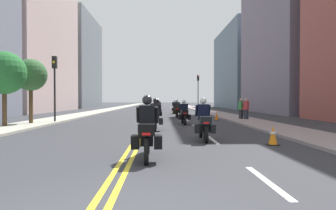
# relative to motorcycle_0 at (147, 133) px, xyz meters

# --- Properties ---
(ground_plane) EXTENTS (264.00, 264.00, 0.00)m
(ground_plane) POSITION_rel_motorcycle_0_xyz_m (-0.52, 43.81, -0.68)
(ground_plane) COLOR #303136
(sidewalk_left) EXTENTS (2.54, 144.00, 0.12)m
(sidewalk_left) POSITION_rel_motorcycle_0_xyz_m (-7.56, 43.81, -0.62)
(sidewalk_left) COLOR #A2A191
(sidewalk_left) RESTS_ON ground
(sidewalk_right) EXTENTS (2.54, 144.00, 0.12)m
(sidewalk_right) POSITION_rel_motorcycle_0_xyz_m (6.52, 43.81, -0.62)
(sidewalk_right) COLOR gray
(sidewalk_right) RESTS_ON ground
(centreline_yellow_inner) EXTENTS (0.12, 132.00, 0.01)m
(centreline_yellow_inner) POSITION_rel_motorcycle_0_xyz_m (-0.64, 43.81, -0.68)
(centreline_yellow_inner) COLOR yellow
(centreline_yellow_inner) RESTS_ON ground
(centreline_yellow_outer) EXTENTS (0.12, 132.00, 0.01)m
(centreline_yellow_outer) POSITION_rel_motorcycle_0_xyz_m (-0.40, 43.81, -0.68)
(centreline_yellow_outer) COLOR yellow
(centreline_yellow_outer) RESTS_ON ground
(lane_dashes_white) EXTENTS (0.14, 56.40, 0.01)m
(lane_dashes_white) POSITION_rel_motorcycle_0_xyz_m (2.37, 24.81, -0.68)
(lane_dashes_white) COLOR silver
(lane_dashes_white) RESTS_ON ground
(building_right_1) EXTENTS (8.11, 16.84, 26.61)m
(building_right_1) POSITION_rel_motorcycle_0_xyz_m (16.18, 28.15, 12.62)
(building_right_1) COLOR slate
(building_right_1) RESTS_ON ground
(building_left_2) EXTENTS (6.35, 18.35, 18.20)m
(building_left_2) POSITION_rel_motorcycle_0_xyz_m (-16.34, 53.98, 8.42)
(building_left_2) COLOR slate
(building_left_2) RESTS_ON ground
(building_right_2) EXTENTS (7.08, 20.60, 14.78)m
(building_right_2) POSITION_rel_motorcycle_0_xyz_m (15.67, 48.95, 6.71)
(building_right_2) COLOR slate
(building_right_2) RESTS_ON ground
(motorcycle_0) EXTENTS (0.77, 2.26, 1.67)m
(motorcycle_0) POSITION_rel_motorcycle_0_xyz_m (0.00, 0.00, 0.00)
(motorcycle_0) COLOR black
(motorcycle_0) RESTS_ON ground
(motorcycle_1) EXTENTS (0.77, 2.27, 1.65)m
(motorcycle_1) POSITION_rel_motorcycle_0_xyz_m (1.98, 3.61, -0.01)
(motorcycle_1) COLOR black
(motorcycle_1) RESTS_ON ground
(motorcycle_2) EXTENTS (0.76, 2.16, 1.64)m
(motorcycle_2) POSITION_rel_motorcycle_0_xyz_m (0.09, 7.59, -0.02)
(motorcycle_2) COLOR black
(motorcycle_2) RESTS_ON ground
(motorcycle_3) EXTENTS (0.77, 2.17, 1.57)m
(motorcycle_3) POSITION_rel_motorcycle_0_xyz_m (1.83, 11.37, -0.05)
(motorcycle_3) COLOR black
(motorcycle_3) RESTS_ON ground
(motorcycle_4) EXTENTS (0.78, 2.19, 1.63)m
(motorcycle_4) POSITION_rel_motorcycle_0_xyz_m (0.10, 15.21, -0.02)
(motorcycle_4) COLOR black
(motorcycle_4) RESTS_ON ground
(motorcycle_5) EXTENTS (0.76, 2.26, 1.62)m
(motorcycle_5) POSITION_rel_motorcycle_0_xyz_m (1.76, 18.54, -0.02)
(motorcycle_5) COLOR black
(motorcycle_5) RESTS_ON ground
(motorcycle_6) EXTENTS (0.76, 2.29, 1.68)m
(motorcycle_6) POSITION_rel_motorcycle_0_xyz_m (0.06, 21.95, 0.00)
(motorcycle_6) COLOR black
(motorcycle_6) RESTS_ON ground
(motorcycle_7) EXTENTS (0.77, 2.14, 1.59)m
(motorcycle_7) POSITION_rel_motorcycle_0_xyz_m (1.95, 25.95, -0.02)
(motorcycle_7) COLOR black
(motorcycle_7) RESTS_ON ground
(traffic_cone_0) EXTENTS (0.37, 0.37, 0.67)m
(traffic_cone_0) POSITION_rel_motorcycle_0_xyz_m (4.19, 2.40, -0.35)
(traffic_cone_0) COLOR black
(traffic_cone_0) RESTS_ON ground
(traffic_cone_1) EXTENTS (0.32, 0.32, 0.79)m
(traffic_cone_1) POSITION_rel_motorcycle_0_xyz_m (4.61, 15.15, -0.29)
(traffic_cone_1) COLOR black
(traffic_cone_1) RESTS_ON ground
(traffic_light_near) EXTENTS (0.28, 0.38, 4.44)m
(traffic_light_near) POSITION_rel_motorcycle_0_xyz_m (-6.69, 12.57, 2.40)
(traffic_light_near) COLOR black
(traffic_light_near) RESTS_ON ground
(traffic_light_far) EXTENTS (0.28, 0.38, 5.06)m
(traffic_light_far) POSITION_rel_motorcycle_0_xyz_m (5.65, 35.06, 2.80)
(traffic_light_far) COLOR black
(traffic_light_far) RESTS_ON ground
(pedestrian_0) EXTENTS (0.42, 0.40, 1.67)m
(pedestrian_0) POSITION_rel_motorcycle_0_xyz_m (6.45, 15.04, 0.18)
(pedestrian_0) COLOR #29282C
(pedestrian_0) RESTS_ON ground
(pedestrian_1) EXTENTS (0.43, 0.47, 1.67)m
(pedestrian_1) POSITION_rel_motorcycle_0_xyz_m (6.74, 14.74, 0.18)
(pedestrian_1) COLOR #242C35
(pedestrian_1) RESTS_ON ground
(street_tree_0) EXTENTS (1.97, 1.97, 4.07)m
(street_tree_0) POSITION_rel_motorcycle_0_xyz_m (-7.64, 11.07, 2.37)
(street_tree_0) COLOR #4D3821
(street_tree_0) RESTS_ON ground
(street_tree_1) EXTENTS (2.35, 2.35, 4.21)m
(street_tree_1) POSITION_rel_motorcycle_0_xyz_m (-8.21, 9.02, 2.33)
(street_tree_1) COLOR #483623
(street_tree_1) RESTS_ON ground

